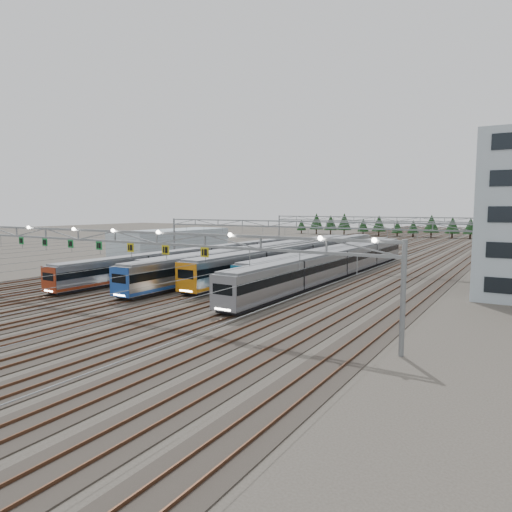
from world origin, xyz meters
The scene contains 13 objects.
ground centered at (0.00, 0.00, 0.00)m, with size 400.00×400.00×0.00m, color #47423A.
track_bed centered at (0.00, 100.00, 1.49)m, with size 54.00×260.00×5.42m.
train_a centered at (-11.25, 28.81, 1.97)m, with size 2.65×57.62×3.44m.
train_b centered at (-6.75, 42.03, 1.91)m, with size 2.56×65.79×3.32m.
train_c centered at (-2.25, 35.16, 2.15)m, with size 2.92×65.86×3.80m.
train_d centered at (2.25, 38.70, 2.25)m, with size 3.07×61.75×4.00m.
train_e centered at (6.75, 40.49, 2.00)m, with size 2.68×56.91×3.49m.
train_f centered at (11.25, 30.77, 2.21)m, with size 3.00×56.80×3.91m.
gantry_near centered at (-0.05, -0.12, 7.09)m, with size 56.36×0.61×8.08m.
gantry_mid centered at (0.00, 40.00, 6.39)m, with size 56.36×0.36×8.00m.
gantry_far centered at (0.00, 85.00, 6.39)m, with size 56.36×0.36×8.00m.
west_shed centered at (-35.51, 47.89, 2.58)m, with size 10.00×30.00×5.16m, color #A9C1CA.
treeline centered at (-4.05, 133.22, 4.23)m, with size 87.50×5.60×7.02m.
Camera 1 is at (35.38, -30.99, 10.07)m, focal length 32.00 mm.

